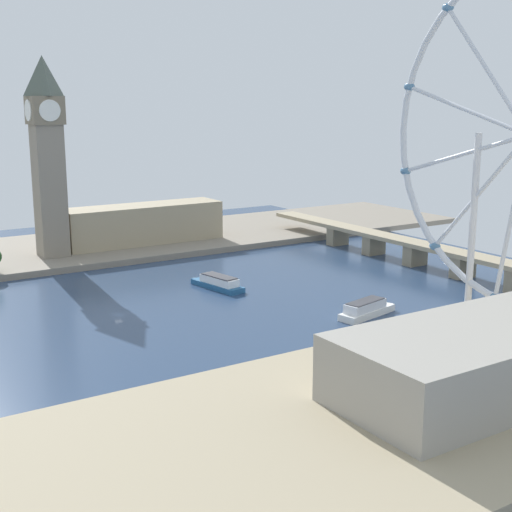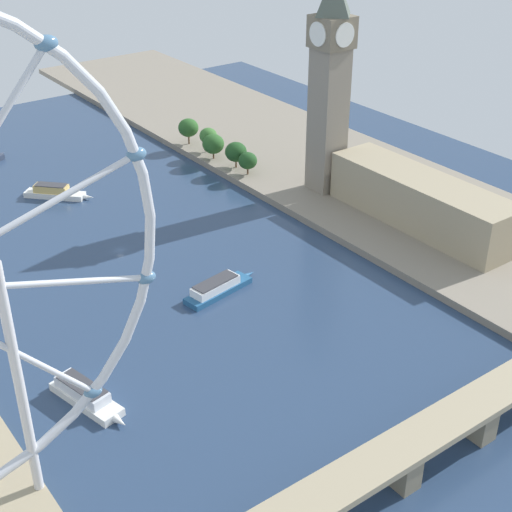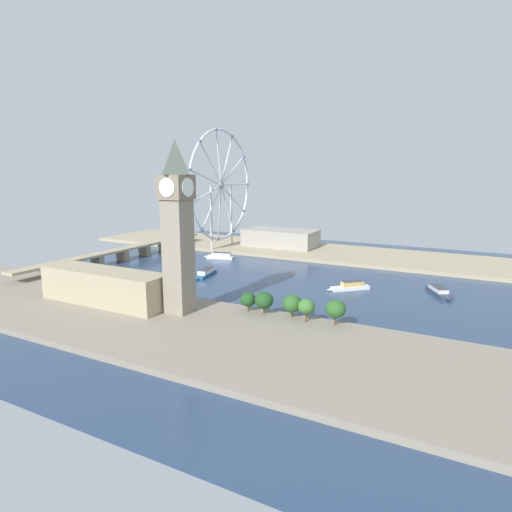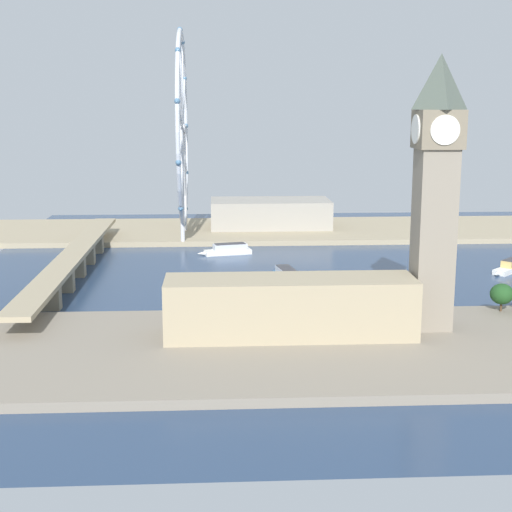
{
  "view_description": "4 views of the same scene",
  "coord_description": "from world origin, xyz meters",
  "px_view_note": "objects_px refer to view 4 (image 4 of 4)",
  "views": [
    {
      "loc": [
        239.13,
        -92.9,
        77.12
      ],
      "look_at": [
        5.16,
        56.77,
        16.4
      ],
      "focal_mm": 50.05,
      "sensor_mm": 36.0,
      "label": 1
    },
    {
      "loc": [
        110.93,
        240.66,
        142.56
      ],
      "look_at": [
        -24.44,
        57.17,
        15.03
      ],
      "focal_mm": 52.81,
      "sensor_mm": 36.0,
      "label": 2
    },
    {
      "loc": [
        -286.15,
        -139.5,
        81.07
      ],
      "look_at": [
        7.51,
        15.57,
        15.46
      ],
      "focal_mm": 30.29,
      "sensor_mm": 36.0,
      "label": 3
    },
    {
      "loc": [
        -355.54,
        82.22,
        81.55
      ],
      "look_at": [
        -6.4,
        63.76,
        10.39
      ],
      "focal_mm": 53.13,
      "sensor_mm": 36.0,
      "label": 4
    }
  ],
  "objects_px": {
    "tour_boat_2": "(228,250)",
    "tour_boat_3": "(511,266)",
    "riverside_hall": "(270,213)",
    "clock_tower": "(436,189)",
    "ferris_wheel": "(182,130)",
    "river_bridge": "(73,260)",
    "tour_boat_1": "(287,275)",
    "parliament_block": "(290,307)"
  },
  "relations": [
    {
      "from": "riverside_hall",
      "to": "tour_boat_2",
      "type": "height_order",
      "value": "riverside_hall"
    },
    {
      "from": "clock_tower",
      "to": "tour_boat_2",
      "type": "relative_size",
      "value": 3.14
    },
    {
      "from": "riverside_hall",
      "to": "tour_boat_3",
      "type": "height_order",
      "value": "riverside_hall"
    },
    {
      "from": "tour_boat_1",
      "to": "tour_boat_2",
      "type": "height_order",
      "value": "tour_boat_2"
    },
    {
      "from": "riverside_hall",
      "to": "tour_boat_3",
      "type": "distance_m",
      "value": 165.62
    },
    {
      "from": "parliament_block",
      "to": "tour_boat_3",
      "type": "xyz_separation_m",
      "value": [
        107.68,
        -119.62,
        -10.67
      ]
    },
    {
      "from": "riverside_hall",
      "to": "river_bridge",
      "type": "relative_size",
      "value": 0.35
    },
    {
      "from": "tour_boat_2",
      "to": "tour_boat_1",
      "type": "bearing_deg",
      "value": 99.75
    },
    {
      "from": "river_bridge",
      "to": "tour_boat_1",
      "type": "height_order",
      "value": "river_bridge"
    },
    {
      "from": "parliament_block",
      "to": "river_bridge",
      "type": "height_order",
      "value": "parliament_block"
    },
    {
      "from": "riverside_hall",
      "to": "parliament_block",
      "type": "bearing_deg",
      "value": 177.59
    },
    {
      "from": "clock_tower",
      "to": "tour_boat_3",
      "type": "bearing_deg",
      "value": -34.54
    },
    {
      "from": "clock_tower",
      "to": "ferris_wheel",
      "type": "height_order",
      "value": "ferris_wheel"
    },
    {
      "from": "river_bridge",
      "to": "tour_boat_1",
      "type": "relative_size",
      "value": 6.81
    },
    {
      "from": "tour_boat_1",
      "to": "parliament_block",
      "type": "bearing_deg",
      "value": -14.61
    },
    {
      "from": "clock_tower",
      "to": "ferris_wheel",
      "type": "bearing_deg",
      "value": 25.99
    },
    {
      "from": "clock_tower",
      "to": "tour_boat_2",
      "type": "xyz_separation_m",
      "value": [
        150.43,
        69.17,
        -49.64
      ]
    },
    {
      "from": "clock_tower",
      "to": "riverside_hall",
      "type": "relative_size",
      "value": 1.25
    },
    {
      "from": "parliament_block",
      "to": "riverside_hall",
      "type": "height_order",
      "value": "parliament_block"
    },
    {
      "from": "riverside_hall",
      "to": "tour_boat_3",
      "type": "relative_size",
      "value": 2.9
    },
    {
      "from": "river_bridge",
      "to": "ferris_wheel",
      "type": "bearing_deg",
      "value": -27.41
    },
    {
      "from": "river_bridge",
      "to": "tour_boat_1",
      "type": "distance_m",
      "value": 101.95
    },
    {
      "from": "parliament_block",
      "to": "tour_boat_1",
      "type": "height_order",
      "value": "parliament_block"
    },
    {
      "from": "clock_tower",
      "to": "tour_boat_1",
      "type": "xyz_separation_m",
      "value": [
        86.98,
        42.51,
        -49.8
      ]
    },
    {
      "from": "parliament_block",
      "to": "ferris_wheel",
      "type": "relative_size",
      "value": 0.71
    },
    {
      "from": "parliament_block",
      "to": "tour_boat_2",
      "type": "distance_m",
      "value": 159.15
    },
    {
      "from": "parliament_block",
      "to": "river_bridge",
      "type": "distance_m",
      "value": 142.15
    },
    {
      "from": "tour_boat_1",
      "to": "tour_boat_3",
      "type": "distance_m",
      "value": 112.42
    },
    {
      "from": "ferris_wheel",
      "to": "riverside_hall",
      "type": "height_order",
      "value": "ferris_wheel"
    },
    {
      "from": "tour_boat_2",
      "to": "tour_boat_3",
      "type": "relative_size",
      "value": 1.16
    },
    {
      "from": "parliament_block",
      "to": "tour_boat_2",
      "type": "xyz_separation_m",
      "value": [
        157.7,
        18.65,
        -10.54
      ]
    },
    {
      "from": "river_bridge",
      "to": "tour_boat_1",
      "type": "bearing_deg",
      "value": -97.47
    },
    {
      "from": "parliament_block",
      "to": "tour_boat_1",
      "type": "xyz_separation_m",
      "value": [
        94.24,
        -8.01,
        -10.7
      ]
    },
    {
      "from": "clock_tower",
      "to": "river_bridge",
      "type": "relative_size",
      "value": 0.43
    },
    {
      "from": "parliament_block",
      "to": "ferris_wheel",
      "type": "distance_m",
      "value": 212.88
    },
    {
      "from": "clock_tower",
      "to": "tour_boat_1",
      "type": "distance_m",
      "value": 108.87
    },
    {
      "from": "tour_boat_1",
      "to": "tour_boat_3",
      "type": "height_order",
      "value": "tour_boat_3"
    },
    {
      "from": "river_bridge",
      "to": "tour_boat_1",
      "type": "xyz_separation_m",
      "value": [
        -13.23,
        -100.91,
        -5.92
      ]
    },
    {
      "from": "clock_tower",
      "to": "tour_boat_3",
      "type": "distance_m",
      "value": 131.66
    },
    {
      "from": "ferris_wheel",
      "to": "riverside_hall",
      "type": "bearing_deg",
      "value": -61.08
    },
    {
      "from": "clock_tower",
      "to": "ferris_wheel",
      "type": "xyz_separation_m",
      "value": [
        194.21,
        94.68,
        13.57
      ]
    },
    {
      "from": "ferris_wheel",
      "to": "river_bridge",
      "type": "relative_size",
      "value": 0.55
    }
  ]
}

